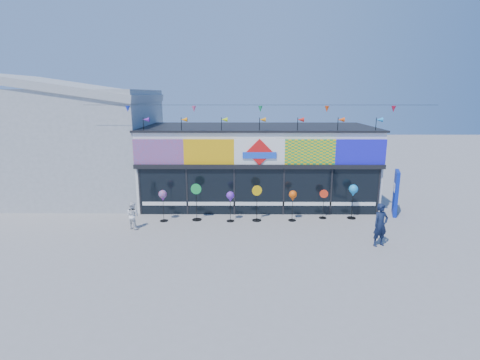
{
  "coord_description": "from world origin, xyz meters",
  "views": [
    {
      "loc": [
        -0.83,
        -14.15,
        5.8
      ],
      "look_at": [
        -0.91,
        2.0,
        2.06
      ],
      "focal_mm": 28.0,
      "sensor_mm": 36.0,
      "label": 1
    }
  ],
  "objects_px": {
    "blue_sign": "(396,193)",
    "spinner_0": "(163,196)",
    "spinner_3": "(257,202)",
    "adult_man": "(380,225)",
    "spinner_4": "(293,197)",
    "spinner_5": "(323,203)",
    "spinner_1": "(196,201)",
    "spinner_6": "(353,191)",
    "spinner_2": "(230,198)",
    "child": "(133,215)"
  },
  "relations": [
    {
      "from": "spinner_5",
      "to": "adult_man",
      "type": "bearing_deg",
      "value": -65.53
    },
    {
      "from": "spinner_0",
      "to": "spinner_6",
      "type": "xyz_separation_m",
      "value": [
        8.86,
        0.44,
        0.13
      ]
    },
    {
      "from": "spinner_4",
      "to": "child",
      "type": "distance_m",
      "value": 7.23
    },
    {
      "from": "adult_man",
      "to": "spinner_4",
      "type": "bearing_deg",
      "value": 116.87
    },
    {
      "from": "spinner_1",
      "to": "adult_man",
      "type": "height_order",
      "value": "spinner_1"
    },
    {
      "from": "spinner_3",
      "to": "adult_man",
      "type": "height_order",
      "value": "adult_man"
    },
    {
      "from": "spinner_1",
      "to": "child",
      "type": "distance_m",
      "value": 2.92
    },
    {
      "from": "spinner_3",
      "to": "spinner_5",
      "type": "distance_m",
      "value": 3.19
    },
    {
      "from": "blue_sign",
      "to": "child",
      "type": "bearing_deg",
      "value": -153.02
    },
    {
      "from": "spinner_5",
      "to": "child",
      "type": "relative_size",
      "value": 1.16
    },
    {
      "from": "spinner_2",
      "to": "spinner_4",
      "type": "bearing_deg",
      "value": 2.1
    },
    {
      "from": "blue_sign",
      "to": "child",
      "type": "relative_size",
      "value": 1.82
    },
    {
      "from": "spinner_4",
      "to": "spinner_5",
      "type": "relative_size",
      "value": 1.04
    },
    {
      "from": "spinner_3",
      "to": "spinner_4",
      "type": "bearing_deg",
      "value": 0.4
    },
    {
      "from": "spinner_4",
      "to": "spinner_6",
      "type": "distance_m",
      "value": 2.9
    },
    {
      "from": "spinner_1",
      "to": "spinner_4",
      "type": "bearing_deg",
      "value": -0.85
    },
    {
      "from": "spinner_0",
      "to": "spinner_1",
      "type": "relative_size",
      "value": 0.85
    },
    {
      "from": "spinner_5",
      "to": "spinner_1",
      "type": "bearing_deg",
      "value": -177.18
    },
    {
      "from": "spinner_4",
      "to": "child",
      "type": "height_order",
      "value": "spinner_4"
    },
    {
      "from": "spinner_6",
      "to": "blue_sign",
      "type": "bearing_deg",
      "value": 14.25
    },
    {
      "from": "blue_sign",
      "to": "spinner_1",
      "type": "bearing_deg",
      "value": -157.25
    },
    {
      "from": "spinner_2",
      "to": "spinner_3",
      "type": "xyz_separation_m",
      "value": [
        1.23,
        0.09,
        -0.25
      ]
    },
    {
      "from": "spinner_1",
      "to": "spinner_4",
      "type": "height_order",
      "value": "spinner_1"
    },
    {
      "from": "spinner_4",
      "to": "spinner_6",
      "type": "bearing_deg",
      "value": 6.89
    },
    {
      "from": "spinner_0",
      "to": "spinner_1",
      "type": "height_order",
      "value": "spinner_1"
    },
    {
      "from": "spinner_5",
      "to": "spinner_6",
      "type": "bearing_deg",
      "value": -0.56
    },
    {
      "from": "blue_sign",
      "to": "spinner_2",
      "type": "bearing_deg",
      "value": -155.03
    },
    {
      "from": "spinner_2",
      "to": "spinner_5",
      "type": "height_order",
      "value": "spinner_2"
    },
    {
      "from": "child",
      "to": "spinner_5",
      "type": "bearing_deg",
      "value": -143.9
    },
    {
      "from": "spinner_6",
      "to": "spinner_3",
      "type": "bearing_deg",
      "value": -175.47
    },
    {
      "from": "spinner_1",
      "to": "spinner_3",
      "type": "distance_m",
      "value": 2.81
    },
    {
      "from": "spinner_5",
      "to": "child",
      "type": "height_order",
      "value": "spinner_5"
    },
    {
      "from": "adult_man",
      "to": "child",
      "type": "xyz_separation_m",
      "value": [
        -10.14,
        1.84,
        -0.25
      ]
    },
    {
      "from": "spinner_3",
      "to": "spinner_0",
      "type": "bearing_deg",
      "value": -178.9
    },
    {
      "from": "spinner_2",
      "to": "adult_man",
      "type": "xyz_separation_m",
      "value": [
        5.89,
        -2.83,
        -0.29
      ]
    },
    {
      "from": "spinner_3",
      "to": "adult_man",
      "type": "bearing_deg",
      "value": -32.04
    },
    {
      "from": "blue_sign",
      "to": "spinner_0",
      "type": "xyz_separation_m",
      "value": [
        -11.11,
        -1.01,
        0.09
      ]
    },
    {
      "from": "blue_sign",
      "to": "spinner_0",
      "type": "bearing_deg",
      "value": -157.11
    },
    {
      "from": "spinner_6",
      "to": "spinner_4",
      "type": "bearing_deg",
      "value": -173.11
    },
    {
      "from": "spinner_4",
      "to": "adult_man",
      "type": "distance_m",
      "value": 4.21
    },
    {
      "from": "spinner_0",
      "to": "spinner_3",
      "type": "xyz_separation_m",
      "value": [
        4.33,
        0.08,
        -0.3
      ]
    },
    {
      "from": "spinner_4",
      "to": "spinner_3",
      "type": "bearing_deg",
      "value": -179.6
    },
    {
      "from": "adult_man",
      "to": "spinner_5",
      "type": "bearing_deg",
      "value": 95.59
    },
    {
      "from": "spinner_0",
      "to": "child",
      "type": "relative_size",
      "value": 1.24
    },
    {
      "from": "spinner_5",
      "to": "adult_man",
      "type": "xyz_separation_m",
      "value": [
        1.5,
        -3.29,
        0.11
      ]
    },
    {
      "from": "blue_sign",
      "to": "spinner_2",
      "type": "xyz_separation_m",
      "value": [
        -8.0,
        -1.02,
        0.04
      ]
    },
    {
      "from": "spinner_2",
      "to": "spinner_5",
      "type": "xyz_separation_m",
      "value": [
        4.39,
        0.47,
        -0.41
      ]
    },
    {
      "from": "spinner_0",
      "to": "spinner_6",
      "type": "bearing_deg",
      "value": 2.86
    },
    {
      "from": "spinner_6",
      "to": "child",
      "type": "distance_m",
      "value": 10.13
    },
    {
      "from": "spinner_1",
      "to": "spinner_2",
      "type": "bearing_deg",
      "value": -6.21
    }
  ]
}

